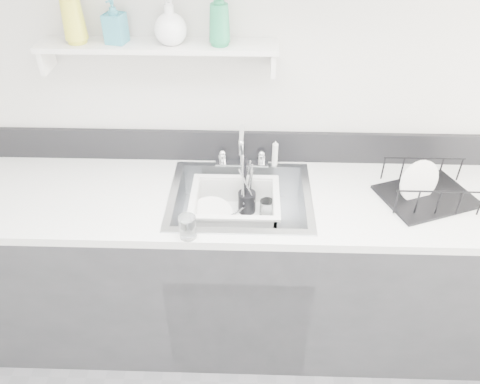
{
  "coord_description": "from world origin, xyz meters",
  "views": [
    {
      "loc": [
        0.05,
        -0.48,
        2.2
      ],
      "look_at": [
        0.0,
        1.14,
        0.98
      ],
      "focal_mm": 35.0,
      "sensor_mm": 36.0,
      "label": 1
    }
  ],
  "objects_px": {
    "dish_rack": "(429,185)",
    "wash_tub": "(235,209)",
    "counter_run": "(240,268)",
    "sink": "(240,211)"
  },
  "relations": [
    {
      "from": "sink",
      "to": "dish_rack",
      "type": "bearing_deg",
      "value": 1.09
    },
    {
      "from": "wash_tub",
      "to": "dish_rack",
      "type": "distance_m",
      "value": 0.87
    },
    {
      "from": "wash_tub",
      "to": "dish_rack",
      "type": "height_order",
      "value": "dish_rack"
    },
    {
      "from": "counter_run",
      "to": "sink",
      "type": "relative_size",
      "value": 5.0
    },
    {
      "from": "dish_rack",
      "to": "wash_tub",
      "type": "bearing_deg",
      "value": 158.76
    },
    {
      "from": "counter_run",
      "to": "sink",
      "type": "xyz_separation_m",
      "value": [
        0.0,
        0.0,
        0.37
      ]
    },
    {
      "from": "sink",
      "to": "wash_tub",
      "type": "distance_m",
      "value": 0.03
    },
    {
      "from": "wash_tub",
      "to": "dish_rack",
      "type": "xyz_separation_m",
      "value": [
        0.86,
        -0.0,
        0.16
      ]
    },
    {
      "from": "counter_run",
      "to": "dish_rack",
      "type": "height_order",
      "value": "dish_rack"
    },
    {
      "from": "wash_tub",
      "to": "counter_run",
      "type": "bearing_deg",
      "value": -33.84
    }
  ]
}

